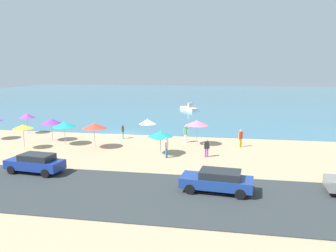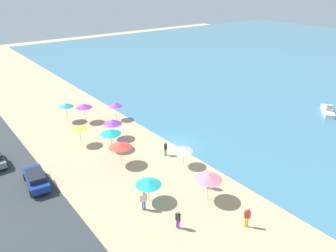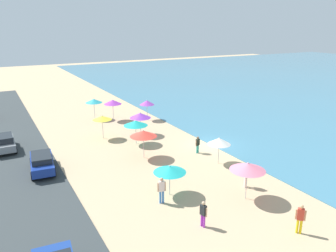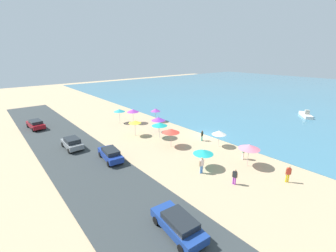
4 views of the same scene
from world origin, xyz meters
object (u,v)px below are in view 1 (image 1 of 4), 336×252
beach_umbrella_0 (197,123)px  parked_car_2 (217,180)px  skiff_nearshore (189,108)px  beach_umbrella_2 (23,127)px  bather_4 (123,131)px  parked_car_4 (35,163)px  bather_0 (207,147)px  beach_umbrella_8 (27,116)px  beach_umbrella_4 (94,126)px  bather_3 (166,146)px  beach_umbrella_6 (51,121)px  beach_umbrella_3 (160,134)px  bather_2 (186,133)px  bather_1 (241,137)px  beach_umbrella_5 (64,124)px  beach_umbrella_7 (148,122)px

beach_umbrella_0 → parked_car_2: size_ratio=0.57×
parked_car_2 → skiff_nearshore: (-6.29, 40.37, -0.40)m
beach_umbrella_2 → bather_4: size_ratio=1.57×
parked_car_4 → bather_0: bearing=28.9°
beach_umbrella_8 → beach_umbrella_4: bearing=-27.0°
bather_3 → skiff_nearshore: (-1.64, 32.80, -0.61)m
beach_umbrella_4 → beach_umbrella_8: 12.13m
beach_umbrella_6 → beach_umbrella_8: bearing=147.4°
parked_car_2 → beach_umbrella_8: bearing=146.3°
beach_umbrella_4 → bather_4: size_ratio=1.63×
beach_umbrella_3 → bather_2: (1.68, 5.30, -0.87)m
beach_umbrella_0 → bather_4: size_ratio=1.68×
parked_car_4 → beach_umbrella_6: bearing=113.2°
beach_umbrella_6 → bather_4: bearing=18.3°
beach_umbrella_4 → bather_4: (1.36, 4.77, -1.37)m
bather_1 → parked_car_4: 19.14m
beach_umbrella_8 → bather_0: beach_umbrella_8 is taller
beach_umbrella_5 → bather_2: 12.62m
beach_umbrella_2 → bather_0: 17.86m
beach_umbrella_5 → parked_car_4: bearing=-75.8°
bather_0 → bather_3: (-3.49, -0.84, 0.11)m
beach_umbrella_4 → bather_0: bearing=-7.4°
bather_2 → bather_4: size_ratio=1.16×
beach_umbrella_6 → bather_0: 17.45m
beach_umbrella_6 → bather_4: size_ratio=1.58×
bather_2 → skiff_nearshore: (-2.59, 26.49, -0.61)m
beach_umbrella_2 → parked_car_4: 8.81m
skiff_nearshore → beach_umbrella_8: bearing=-123.8°
bather_4 → bather_2: bearing=-5.8°
beach_umbrella_3 → beach_umbrella_5: beach_umbrella_5 is taller
beach_umbrella_6 → beach_umbrella_2: bearing=-102.2°
beach_umbrella_7 → beach_umbrella_4: bearing=-130.0°
beach_umbrella_8 → parked_car_4: beach_umbrella_8 is taller
beach_umbrella_0 → beach_umbrella_4: 10.27m
beach_umbrella_5 → parked_car_2: (15.87, -10.69, -1.31)m
beach_umbrella_6 → beach_umbrella_7: bearing=14.5°
beach_umbrella_4 → bather_0: size_ratio=1.58×
bather_2 → bather_3: 6.38m
bather_1 → skiff_nearshore: (-8.26, 27.63, -0.59)m
skiff_nearshore → beach_umbrella_0: bearing=-82.0°
beach_umbrella_4 → beach_umbrella_5: (-3.61, 0.85, -0.12)m
beach_umbrella_0 → beach_umbrella_5: bearing=-171.2°
beach_umbrella_6 → bather_3: bearing=-19.0°
beach_umbrella_5 → beach_umbrella_7: 8.82m
beach_umbrella_0 → beach_umbrella_5: 13.61m
parked_car_4 → skiff_nearshore: (7.26, 38.82, -0.42)m
beach_umbrella_0 → beach_umbrella_4: bearing=-163.4°
beach_umbrella_3 → parked_car_2: bearing=-57.9°
bather_1 → parked_car_2: bather_1 is taller
beach_umbrella_0 → beach_umbrella_2: bearing=-165.1°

